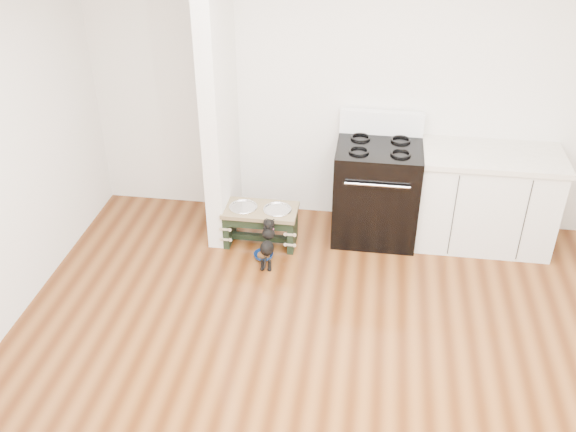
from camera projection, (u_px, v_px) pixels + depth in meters
The scene contains 8 objects.
ground at pixel (325, 403), 4.36m from camera, with size 5.00×5.00×0.00m, color #48220C.
room_shell at pixel (334, 197), 3.51m from camera, with size 5.00×5.00×5.00m.
partition_wall at pixel (219, 94), 5.56m from camera, with size 0.15×0.80×2.70m, color silver.
oven_range at pixel (376, 190), 5.90m from camera, with size 0.76×0.69×1.14m.
cabinet_run at pixel (485, 199), 5.80m from camera, with size 1.24×0.64×0.91m.
dog_feeder at pixel (260, 219), 5.87m from camera, with size 0.68×0.36×0.39m.
puppy at pixel (268, 242), 5.62m from camera, with size 0.12×0.35×0.41m.
floor_bowl at pixel (264, 256), 5.78m from camera, with size 0.21×0.21×0.06m.
Camera 1 is at (0.19, -3.04, 3.38)m, focal length 40.00 mm.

